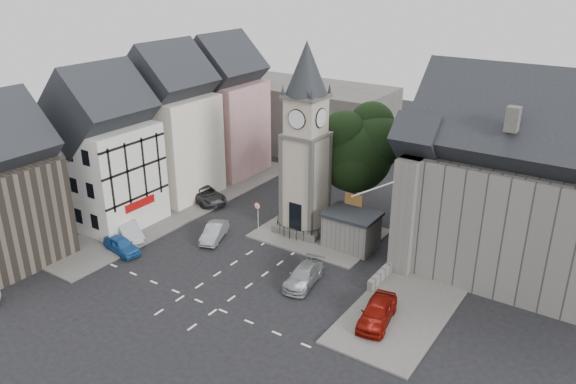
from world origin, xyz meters
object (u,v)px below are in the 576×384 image
Objects in this scene: clock_tower at (306,141)px; car_west_blue at (122,245)px; pedestrian at (394,241)px; car_east_red at (377,312)px; stone_shelter at (351,230)px.

clock_tower is 17.14m from car_west_blue.
car_west_blue is 2.21× the size of pedestrian.
clock_tower reaches higher than car_east_red.
pedestrian is (18.13, 12.59, 0.21)m from car_west_blue.
stone_shelter is at bearing 117.54° from car_east_red.
car_east_red is 2.71× the size of pedestrian.
car_east_red is at bearing -38.56° from clock_tower.
clock_tower is 16.04m from car_east_red.
car_east_red is (21.28, 2.74, 0.14)m from car_west_blue.
stone_shelter reaches higher than pedestrian.
car_west_blue is (-10.13, -11.64, -7.48)m from clock_tower.
stone_shelter is (4.80, -0.49, -6.57)m from clock_tower.
pedestrian is at bearing 6.80° from clock_tower.
car_east_red is 10.34m from pedestrian.
pedestrian is at bearing -45.40° from car_west_blue.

